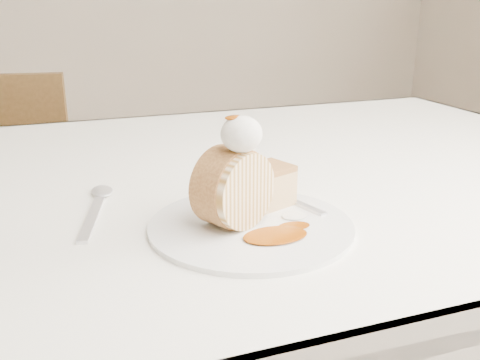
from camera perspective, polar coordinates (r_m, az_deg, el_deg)
name	(u,v)px	position (r m, az deg, el deg)	size (l,w,h in m)	color
table	(226,222)	(0.87, -1.50, -4.55)	(1.40, 0.90, 0.75)	white
chair_far	(12,189)	(1.74, -23.14, -0.86)	(0.44, 0.44, 0.82)	brown
plate	(251,226)	(0.63, 1.17, -4.90)	(0.24, 0.24, 0.01)	white
roulade_slice	(234,188)	(0.61, -0.70, -0.86)	(0.09, 0.09, 0.05)	beige
cake_chunk	(269,188)	(0.68, 3.06, -0.81)	(0.05, 0.05, 0.04)	#B58044
whipped_cream	(241,134)	(0.58, 0.15, 4.92)	(0.05, 0.05, 0.04)	white
caramel_drizzle	(235,113)	(0.58, -0.54, 7.16)	(0.02, 0.02, 0.01)	#883A05
caramel_pool	(275,235)	(0.59, 3.78, -5.89)	(0.07, 0.05, 0.00)	#883A05
fork	(296,202)	(0.69, 5.96, -2.35)	(0.02, 0.14, 0.00)	silver
spoon	(92,218)	(0.68, -15.51, -3.95)	(0.03, 0.17, 0.00)	silver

